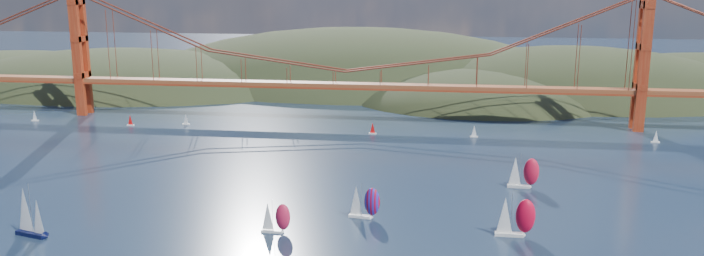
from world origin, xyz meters
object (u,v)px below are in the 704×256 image
sloop_navy (29,213)px  racer_rwb (364,201)px  racer_0 (275,217)px  racer_1 (515,216)px  racer_3 (523,172)px

sloop_navy → racer_rwb: 82.41m
sloop_navy → racer_rwb: size_ratio=1.40×
racer_0 → racer_1: racer_1 is taller
sloop_navy → racer_3: sloop_navy is taller
sloop_navy → racer_0: sloop_navy is taller
racer_3 → sloop_navy: bearing=-152.7°
sloop_navy → racer_0: bearing=25.0°
racer_3 → racer_rwb: (-43.77, -32.18, -0.41)m
sloop_navy → racer_0: 59.52m
sloop_navy → racer_1: bearing=22.9°
racer_0 → racer_1: size_ratio=0.79×
racer_3 → racer_1: bearing=-95.7°
sloop_navy → racer_3: bearing=39.6°
racer_1 → racer_3: (6.02, 39.85, -0.20)m
racer_1 → racer_3: size_ratio=1.04×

